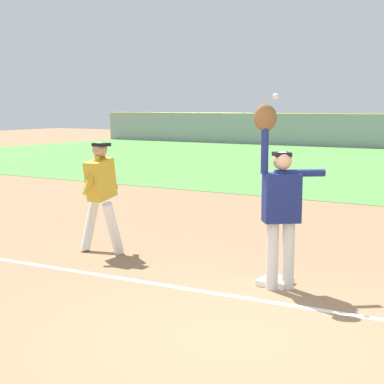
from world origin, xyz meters
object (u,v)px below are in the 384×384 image
Objects in this scene: first_base at (275,282)px; fielder at (280,200)px; baseball at (276,96)px; runner at (101,189)px; parked_car_silver at (356,133)px; parked_car_green at (271,130)px.

fielder is (0.10, -0.14, 1.08)m from first_base.
fielder is 30.81× the size of baseball.
parked_car_silver is (-3.91, 28.50, -0.32)m from runner.
runner is (-2.97, 0.19, 0.96)m from first_base.
parked_car_green and parked_car_silver have the same top height.
runner is (-3.07, 0.33, -0.12)m from fielder.
parked_car_silver is at bearing -23.22° from fielder.
parked_car_silver is at bearing 103.42° from baseball.
parked_car_green is (-12.72, 29.40, -0.45)m from fielder.
parked_car_green is (-9.65, 29.06, -0.32)m from runner.
runner reaches higher than parked_car_green.
baseball is (2.94, -0.23, 1.38)m from runner.
fielder is 0.52× the size of parked_car_silver.
baseball is 31.93m from parked_car_green.
baseball reaches higher than parked_car_green.
first_base is 29.51m from parked_car_silver.
first_base is at bearing -67.62° from parked_car_green.
runner is at bearing 176.35° from first_base.
parked_car_silver reaches higher than first_base.
first_base is 5.14× the size of baseball.
parked_car_green is (-12.62, 29.25, 0.63)m from first_base.
first_base is 0.09× the size of parked_car_green.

